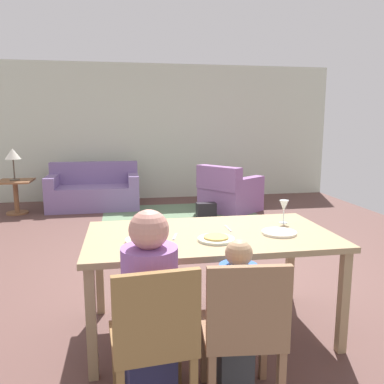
% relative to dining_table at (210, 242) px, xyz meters
% --- Properties ---
extents(ground_plane, '(7.21, 6.64, 0.02)m').
position_rel_dining_table_xyz_m(ground_plane, '(0.13, 2.04, -0.70)').
color(ground_plane, brown).
extents(back_wall, '(7.21, 0.10, 2.70)m').
position_rel_dining_table_xyz_m(back_wall, '(0.13, 5.41, 0.66)').
color(back_wall, beige).
rests_on(back_wall, ground_plane).
extents(dining_table, '(1.76, 0.98, 0.76)m').
position_rel_dining_table_xyz_m(dining_table, '(0.00, 0.00, 0.00)').
color(dining_table, tan).
rests_on(dining_table, ground_plane).
extents(plate_near_man, '(0.25, 0.25, 0.02)m').
position_rel_dining_table_xyz_m(plate_near_man, '(-0.49, -0.12, 0.08)').
color(plate_near_man, silver).
rests_on(plate_near_man, dining_table).
extents(pizza_near_man, '(0.17, 0.17, 0.01)m').
position_rel_dining_table_xyz_m(pizza_near_man, '(-0.49, -0.12, 0.09)').
color(pizza_near_man, gold).
rests_on(pizza_near_man, plate_near_man).
extents(plate_near_child, '(0.25, 0.25, 0.02)m').
position_rel_dining_table_xyz_m(plate_near_child, '(0.00, -0.18, 0.08)').
color(plate_near_child, silver).
rests_on(plate_near_child, dining_table).
extents(pizza_near_child, '(0.17, 0.17, 0.01)m').
position_rel_dining_table_xyz_m(pizza_near_child, '(0.00, -0.18, 0.09)').
color(pizza_near_child, gold).
rests_on(pizza_near_child, plate_near_child).
extents(plate_near_woman, '(0.25, 0.25, 0.02)m').
position_rel_dining_table_xyz_m(plate_near_woman, '(0.49, -0.10, 0.08)').
color(plate_near_woman, white).
rests_on(plate_near_woman, dining_table).
extents(wine_glass, '(0.07, 0.07, 0.19)m').
position_rel_dining_table_xyz_m(wine_glass, '(0.63, 0.18, 0.20)').
color(wine_glass, silver).
rests_on(wine_glass, dining_table).
extents(fork, '(0.06, 0.15, 0.01)m').
position_rel_dining_table_xyz_m(fork, '(-0.26, -0.05, 0.07)').
color(fork, silver).
rests_on(fork, dining_table).
extents(knife, '(0.02, 0.17, 0.01)m').
position_rel_dining_table_xyz_m(knife, '(0.16, 0.10, 0.07)').
color(knife, silver).
rests_on(knife, dining_table).
extents(dining_chair_man, '(0.46, 0.46, 0.87)m').
position_rel_dining_table_xyz_m(dining_chair_man, '(-0.48, -0.85, -0.20)').
color(dining_chair_man, olive).
rests_on(dining_chair_man, ground_plane).
extents(person_man, '(0.30, 0.41, 1.11)m').
position_rel_dining_table_xyz_m(person_man, '(-0.49, -0.67, -0.18)').
color(person_man, navy).
rests_on(person_man, ground_plane).
extents(dining_chair_child, '(0.46, 0.46, 0.87)m').
position_rel_dining_table_xyz_m(dining_chair_child, '(-0.01, -0.85, -0.20)').
color(dining_chair_child, '#8D6244').
rests_on(dining_chair_child, ground_plane).
extents(person_child, '(0.22, 0.30, 0.92)m').
position_rel_dining_table_xyz_m(person_child, '(0.00, -0.68, -0.26)').
color(person_child, '#3D4248').
rests_on(person_child, ground_plane).
extents(area_rug, '(2.60, 1.80, 0.01)m').
position_rel_dining_table_xyz_m(area_rug, '(0.33, 3.73, -0.69)').
color(area_rug, '#627E5D').
rests_on(area_rug, ground_plane).
extents(couch, '(1.60, 0.86, 0.82)m').
position_rel_dining_table_xyz_m(couch, '(-1.15, 4.59, -0.39)').
color(couch, '#80679D').
rests_on(couch, ground_plane).
extents(armchair, '(1.20, 1.20, 0.82)m').
position_rel_dining_table_xyz_m(armchair, '(1.21, 3.90, -0.37)').
color(armchair, '#8F5F99').
rests_on(armchair, ground_plane).
extents(side_table, '(0.56, 0.56, 0.58)m').
position_rel_dining_table_xyz_m(side_table, '(-2.43, 4.33, -0.31)').
color(side_table, brown).
rests_on(side_table, ground_plane).
extents(table_lamp, '(0.26, 0.26, 0.54)m').
position_rel_dining_table_xyz_m(table_lamp, '(-2.43, 4.33, 0.32)').
color(table_lamp, brown).
rests_on(table_lamp, side_table).
extents(handbag, '(0.32, 0.16, 0.26)m').
position_rel_dining_table_xyz_m(handbag, '(0.70, 3.43, -0.56)').
color(handbag, black).
rests_on(handbag, ground_plane).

